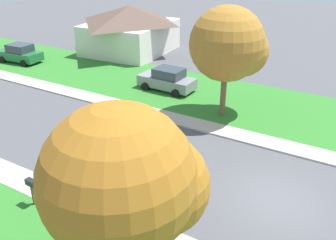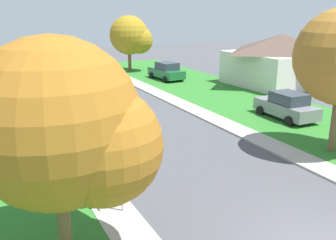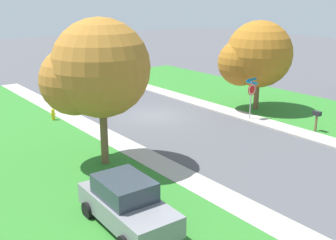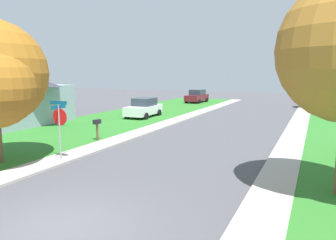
# 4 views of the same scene
# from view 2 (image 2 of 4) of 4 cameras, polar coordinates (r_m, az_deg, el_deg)

# --- Properties ---
(sidewalk_east) EXTENTS (1.40, 56.00, 0.10)m
(sidewalk_east) POSITION_cam_2_polar(r_m,az_deg,el_deg) (23.63, 7.94, -0.27)
(sidewalk_east) COLOR #ADA89E
(sidewalk_east) RESTS_ON ground
(lawn_east) EXTENTS (8.00, 56.00, 0.08)m
(lawn_east) POSITION_cam_2_polar(r_m,az_deg,el_deg) (26.52, 16.34, 1.06)
(lawn_east) COLOR #2D7528
(lawn_east) RESTS_ON ground
(sidewalk_west) EXTENTS (1.40, 56.00, 0.10)m
(sidewalk_west) POSITION_cam_2_polar(r_m,az_deg,el_deg) (20.06, -14.84, -3.79)
(sidewalk_west) COLOR #ADA89E
(sidewalk_west) RESTS_ON ground
(stop_sign_far_corner) EXTENTS (0.92, 0.92, 2.77)m
(stop_sign_far_corner) POSITION_cam_2_polar(r_m,az_deg,el_deg) (12.81, -7.17, -6.37)
(stop_sign_far_corner) COLOR #9E9EA3
(stop_sign_far_corner) RESTS_ON ground
(car_grey_behind_trees) EXTENTS (2.14, 4.35, 1.76)m
(car_grey_behind_trees) POSITION_cam_2_polar(r_m,az_deg,el_deg) (25.02, 17.45, 2.03)
(car_grey_behind_trees) COLOR gray
(car_grey_behind_trees) RESTS_ON ground
(car_green_far_down_street) EXTENTS (2.27, 4.42, 1.76)m
(car_green_far_down_street) POSITION_cam_2_polar(r_m,az_deg,el_deg) (37.07, -0.25, 7.36)
(car_green_far_down_street) COLOR #1E6033
(car_green_far_down_street) RESTS_ON ground
(tree_corner_large) EXTENTS (4.48, 4.16, 6.05)m
(tree_corner_large) POSITION_cam_2_polar(r_m,az_deg,el_deg) (41.84, -5.51, 12.42)
(tree_corner_large) COLOR brown
(tree_corner_large) RESTS_ON ground
(tree_across_left) EXTENTS (4.92, 4.57, 6.26)m
(tree_across_left) POSITION_cam_2_polar(r_m,az_deg,el_deg) (10.18, -14.92, -1.36)
(tree_across_left) COLOR brown
(tree_across_left) RESTS_ON ground
(house_right_setback) EXTENTS (9.51, 8.40, 4.60)m
(house_right_setback) POSITION_cam_2_polar(r_m,az_deg,el_deg) (36.20, 16.69, 8.85)
(house_right_setback) COLOR silver
(house_right_setback) RESTS_ON ground
(mailbox) EXTENTS (0.27, 0.49, 1.31)m
(mailbox) POSITION_cam_2_polar(r_m,az_deg,el_deg) (16.56, -15.70, -4.72)
(mailbox) COLOR brown
(mailbox) RESTS_ON ground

